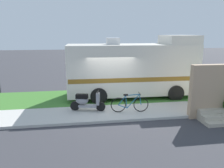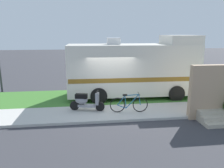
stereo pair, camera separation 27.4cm
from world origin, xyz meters
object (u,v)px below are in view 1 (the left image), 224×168
Objects in this scene: scooter at (86,101)px; pickup_truck_near at (122,68)px; bottle_green at (189,106)px; bicycle at (130,104)px; motorhome_rv at (134,68)px.

scooter is 0.31× the size of pickup_truck_near.
pickup_truck_near reaches higher than scooter.
pickup_truck_near is (3.05, 6.74, 0.41)m from scooter.
scooter is 5.85× the size of bottle_green.
bottle_green is at bearing 0.29° from bicycle.
bicycle is (-0.86, -2.78, -1.20)m from motorhome_rv.
scooter is at bearing 174.60° from bottle_green.
motorhome_rv is 3.78m from bottle_green.
bicycle is at bearing -107.10° from motorhome_rv.
scooter is at bearing -114.34° from pickup_truck_near.
motorhome_rv reaches higher than scooter.
pickup_truck_near is at bearing 81.60° from bicycle.
bottle_green is (4.95, -0.47, -0.34)m from scooter.
pickup_truck_near is 7.49m from bottle_green.
motorhome_rv is 4.50m from pickup_truck_near.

